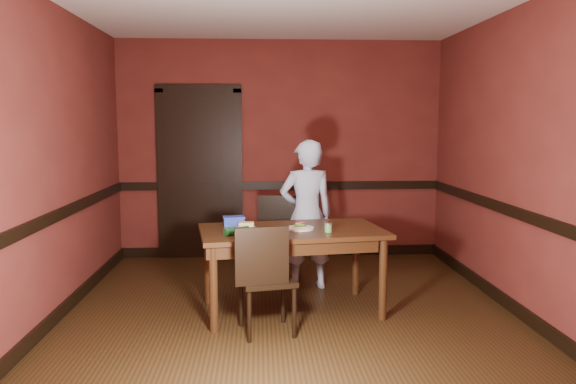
{
  "coord_description": "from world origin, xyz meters",
  "views": [
    {
      "loc": [
        -0.27,
        -4.77,
        1.68
      ],
      "look_at": [
        0.0,
        0.35,
        1.05
      ],
      "focal_mm": 35.0,
      "sensor_mm": 36.0,
      "label": 1
    }
  ],
  "objects": [
    {
      "name": "wall_back",
      "position": [
        0.0,
        2.25,
        1.35
      ],
      "size": [
        4.0,
        0.02,
        2.7
      ],
      "primitive_type": "cube",
      "color": "maroon",
      "rests_on": "ground"
    },
    {
      "name": "floor",
      "position": [
        0.0,
        0.0,
        0.0
      ],
      "size": [
        4.0,
        4.5,
        0.01
      ],
      "primitive_type": "cube",
      "color": "black",
      "rests_on": "ground"
    },
    {
      "name": "food_tub",
      "position": [
        -0.5,
        0.31,
        0.79
      ],
      "size": [
        0.22,
        0.16,
        0.08
      ],
      "rotation": [
        0.0,
        0.0,
        0.15
      ],
      "color": "blue",
      "rests_on": "dining_table"
    },
    {
      "name": "chair_near",
      "position": [
        -0.21,
        -0.39,
        0.45
      ],
      "size": [
        0.5,
        0.5,
        0.9
      ],
      "primitive_type": null,
      "rotation": [
        0.0,
        0.0,
        3.35
      ],
      "color": "black",
      "rests_on": "floor"
    },
    {
      "name": "dining_table",
      "position": [
        0.02,
        0.11,
        0.37
      ],
      "size": [
        1.71,
        1.12,
        0.75
      ],
      "primitive_type": "cube",
      "rotation": [
        0.0,
        0.0,
        0.15
      ],
      "color": "#351D0D",
      "rests_on": "floor"
    },
    {
      "name": "baseboard_back",
      "position": [
        0.0,
        2.23,
        0.06
      ],
      "size": [
        4.0,
        0.03,
        0.12
      ],
      "primitive_type": "cube",
      "color": "black",
      "rests_on": "ground"
    },
    {
      "name": "dado_left",
      "position": [
        -1.99,
        0.0,
        0.9
      ],
      "size": [
        0.03,
        4.5,
        0.1
      ],
      "primitive_type": "cube",
      "color": "black",
      "rests_on": "ground"
    },
    {
      "name": "baseboard_right",
      "position": [
        1.99,
        0.0,
        0.06
      ],
      "size": [
        0.03,
        4.5,
        0.12
      ],
      "primitive_type": "cube",
      "color": "black",
      "rests_on": "ground"
    },
    {
      "name": "sandwich_plate",
      "position": [
        0.09,
        0.09,
        0.77
      ],
      "size": [
        0.25,
        0.25,
        0.06
      ],
      "rotation": [
        0.0,
        0.0,
        0.26
      ],
      "color": "silver",
      "rests_on": "dining_table"
    },
    {
      "name": "baseboard_left",
      "position": [
        -1.99,
        0.0,
        0.06
      ],
      "size": [
        0.03,
        4.5,
        0.12
      ],
      "primitive_type": "cube",
      "color": "black",
      "rests_on": "ground"
    },
    {
      "name": "dado_right",
      "position": [
        1.99,
        0.0,
        0.9
      ],
      "size": [
        0.03,
        4.5,
        0.1
      ],
      "primitive_type": "cube",
      "color": "black",
      "rests_on": "ground"
    },
    {
      "name": "door",
      "position": [
        -1.0,
        2.22,
        1.09
      ],
      "size": [
        1.05,
        0.07,
        2.2
      ],
      "color": "black",
      "rests_on": "ground"
    },
    {
      "name": "sauce_jar",
      "position": [
        0.33,
        -0.05,
        0.79
      ],
      "size": [
        0.07,
        0.07,
        0.08
      ],
      "rotation": [
        0.0,
        0.0,
        -0.01
      ],
      "color": "#4F9B40",
      "rests_on": "dining_table"
    },
    {
      "name": "dado_back",
      "position": [
        0.0,
        2.23,
        0.9
      ],
      "size": [
        4.0,
        0.03,
        0.1
      ],
      "primitive_type": "cube",
      "color": "black",
      "rests_on": "ground"
    },
    {
      "name": "chair_far",
      "position": [
        -0.05,
        1.0,
        0.46
      ],
      "size": [
        0.47,
        0.47,
        0.91
      ],
      "primitive_type": null,
      "rotation": [
        0.0,
        0.0,
        -0.12
      ],
      "color": "black",
      "rests_on": "floor"
    },
    {
      "name": "cheese_saucer",
      "position": [
        -0.38,
        0.16,
        0.77
      ],
      "size": [
        0.18,
        0.18,
        0.06
      ],
      "rotation": [
        0.0,
        0.0,
        0.2
      ],
      "color": "silver",
      "rests_on": "dining_table"
    },
    {
      "name": "wrapped_veg",
      "position": [
        -0.46,
        -0.12,
        0.78
      ],
      "size": [
        0.22,
        0.18,
        0.06
      ],
      "primitive_type": "cylinder",
      "rotation": [
        0.0,
        1.57,
        0.58
      ],
      "color": "#134A19",
      "rests_on": "dining_table"
    },
    {
      "name": "wall_left",
      "position": [
        -2.0,
        0.0,
        1.35
      ],
      "size": [
        0.02,
        4.5,
        2.7
      ],
      "primitive_type": "cube",
      "color": "maroon",
      "rests_on": "ground"
    },
    {
      "name": "wall_right",
      "position": [
        2.0,
        0.0,
        1.35
      ],
      "size": [
        0.02,
        4.5,
        2.7
      ],
      "primitive_type": "cube",
      "color": "maroon",
      "rests_on": "ground"
    },
    {
      "name": "wall_front",
      "position": [
        0.0,
        -2.25,
        1.35
      ],
      "size": [
        4.0,
        0.02,
        2.7
      ],
      "primitive_type": "cube",
      "color": "maroon",
      "rests_on": "ground"
    },
    {
      "name": "person",
      "position": [
        0.21,
        0.83,
        0.76
      ],
      "size": [
        0.61,
        0.45,
        1.52
      ],
      "primitive_type": "imported",
      "rotation": [
        0.0,
        0.0,
        3.31
      ],
      "color": "silver",
      "rests_on": "floor"
    }
  ]
}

